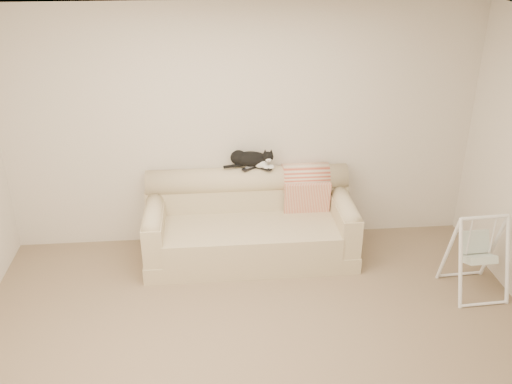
% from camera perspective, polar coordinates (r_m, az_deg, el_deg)
% --- Properties ---
extents(ground_plane, '(5.00, 5.00, 0.00)m').
position_cam_1_polar(ground_plane, '(4.97, 0.45, -15.88)').
color(ground_plane, brown).
rests_on(ground_plane, ground).
extents(room_shell, '(5.04, 4.04, 2.60)m').
position_cam_1_polar(room_shell, '(4.12, 0.52, 0.23)').
color(room_shell, beige).
rests_on(room_shell, ground).
extents(sofa, '(2.20, 0.93, 0.90)m').
position_cam_1_polar(sofa, '(6.09, -0.65, -3.25)').
color(sofa, tan).
rests_on(sofa, ground).
extents(remote_a, '(0.18, 0.14, 0.03)m').
position_cam_1_polar(remote_a, '(6.05, -0.63, 2.42)').
color(remote_a, black).
rests_on(remote_a, sofa).
extents(remote_b, '(0.17, 0.14, 0.02)m').
position_cam_1_polar(remote_b, '(6.04, 0.84, 2.39)').
color(remote_b, black).
rests_on(remote_b, sofa).
extents(tuxedo_cat, '(0.54, 0.25, 0.21)m').
position_cam_1_polar(tuxedo_cat, '(6.04, -0.54, 3.33)').
color(tuxedo_cat, black).
rests_on(tuxedo_cat, sofa).
extents(throw_blanket, '(0.49, 0.38, 0.58)m').
position_cam_1_polar(throw_blanket, '(6.20, 4.97, 1.07)').
color(throw_blanket, '#BE4D36').
rests_on(throw_blanket, sofa).
extents(baby_swing, '(0.53, 0.56, 0.83)m').
position_cam_1_polar(baby_swing, '(5.86, 21.26, -5.77)').
color(baby_swing, white).
rests_on(baby_swing, ground).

